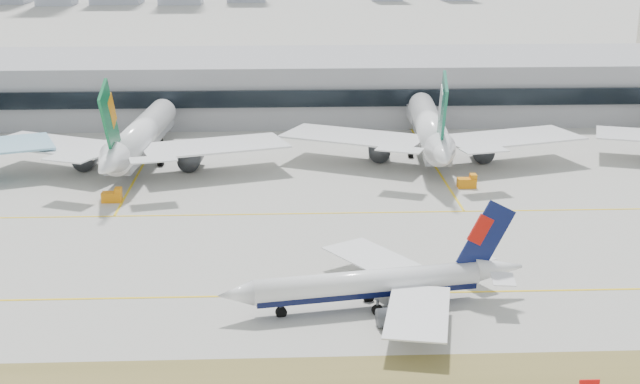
{
  "coord_description": "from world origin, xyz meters",
  "views": [
    {
      "loc": [
        -3.88,
        -115.55,
        47.96
      ],
      "look_at": [
        2.08,
        18.0,
        7.5
      ],
      "focal_mm": 50.0,
      "sensor_mm": 36.0,
      "label": 1
    }
  ],
  "objects_px": {
    "widebody_cathay": "(430,131)",
    "terminal": "(296,85)",
    "taxiing_airliner": "(378,283)",
    "widebody_eva": "(140,138)"
  },
  "relations": [
    {
      "from": "taxiing_airliner",
      "to": "widebody_eva",
      "type": "xyz_separation_m",
      "value": [
        -41.13,
        71.72,
        2.64
      ]
    },
    {
      "from": "terminal",
      "to": "widebody_cathay",
      "type": "bearing_deg",
      "value": -60.39
    },
    {
      "from": "widebody_cathay",
      "to": "terminal",
      "type": "bearing_deg",
      "value": 33.88
    },
    {
      "from": "widebody_eva",
      "to": "widebody_cathay",
      "type": "relative_size",
      "value": 0.98
    },
    {
      "from": "widebody_cathay",
      "to": "terminal",
      "type": "distance_m",
      "value": 55.67
    },
    {
      "from": "taxiing_airliner",
      "to": "widebody_cathay",
      "type": "height_order",
      "value": "widebody_cathay"
    },
    {
      "from": "widebody_cathay",
      "to": "taxiing_airliner",
      "type": "bearing_deg",
      "value": 170.13
    },
    {
      "from": "taxiing_airliner",
      "to": "widebody_cathay",
      "type": "distance_m",
      "value": 78.22
    },
    {
      "from": "widebody_eva",
      "to": "terminal",
      "type": "height_order",
      "value": "widebody_eva"
    },
    {
      "from": "taxiing_airliner",
      "to": "terminal",
      "type": "xyz_separation_m",
      "value": [
        -8.4,
        124.18,
        4.18
      ]
    }
  ]
}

